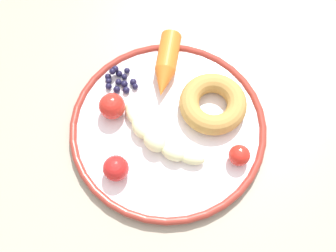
% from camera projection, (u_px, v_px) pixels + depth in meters
% --- Properties ---
extents(ground_plane, '(6.00, 6.00, 0.00)m').
position_uv_depth(ground_plane, '(179.00, 217.00, 1.36)').
color(ground_plane, brown).
extents(dining_table, '(1.10, 0.73, 0.75)m').
position_uv_depth(dining_table, '(187.00, 145.00, 0.76)').
color(dining_table, gray).
rests_on(dining_table, ground_plane).
extents(plate, '(0.32, 0.32, 0.02)m').
position_uv_depth(plate, '(168.00, 127.00, 0.66)').
color(plate, white).
rests_on(plate, dining_table).
extents(banana, '(0.16, 0.07, 0.03)m').
position_uv_depth(banana, '(157.00, 140.00, 0.63)').
color(banana, beige).
rests_on(banana, plate).
extents(carrot_orange, '(0.06, 0.13, 0.04)m').
position_uv_depth(carrot_orange, '(166.00, 65.00, 0.68)').
color(carrot_orange, orange).
rests_on(carrot_orange, plate).
extents(donut, '(0.11, 0.11, 0.03)m').
position_uv_depth(donut, '(213.00, 104.00, 0.65)').
color(donut, '#BC8B45').
rests_on(donut, plate).
extents(blueberry_pile, '(0.06, 0.05, 0.02)m').
position_uv_depth(blueberry_pile, '(120.00, 80.00, 0.68)').
color(blueberry_pile, '#191638').
rests_on(blueberry_pile, plate).
extents(tomato_near, '(0.04, 0.04, 0.04)m').
position_uv_depth(tomato_near, '(112.00, 106.00, 0.65)').
color(tomato_near, red).
rests_on(tomato_near, plate).
extents(tomato_mid, '(0.03, 0.03, 0.03)m').
position_uv_depth(tomato_mid, '(239.00, 155.00, 0.62)').
color(tomato_mid, red).
rests_on(tomato_mid, plate).
extents(tomato_far, '(0.04, 0.04, 0.04)m').
position_uv_depth(tomato_far, '(116.00, 168.00, 0.61)').
color(tomato_far, red).
rests_on(tomato_far, plate).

